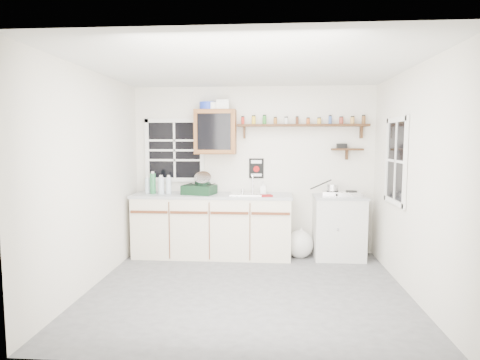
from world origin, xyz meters
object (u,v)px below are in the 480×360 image
at_px(spice_shelf, 303,125).
at_px(main_cabinet, 212,225).
at_px(dish_rack, 200,187).
at_px(upper_cabinet, 215,132).
at_px(hotplate, 342,194).
at_px(right_cabinet, 339,227).

bearing_deg(spice_shelf, main_cabinet, -170.78).
relative_size(main_cabinet, dish_rack, 4.50).
height_order(upper_cabinet, hotplate, upper_cabinet).
bearing_deg(right_cabinet, spice_shelf, 160.29).
distance_m(right_cabinet, spice_shelf, 1.58).
height_order(right_cabinet, dish_rack, dish_rack).
bearing_deg(spice_shelf, dish_rack, -170.95).
relative_size(main_cabinet, upper_cabinet, 3.55).
xyz_separation_m(main_cabinet, dish_rack, (-0.17, -0.02, 0.57)).
distance_m(spice_shelf, dish_rack, 1.75).
relative_size(main_cabinet, right_cabinet, 2.54).
relative_size(right_cabinet, upper_cabinet, 1.40).
height_order(main_cabinet, upper_cabinet, upper_cabinet).
bearing_deg(upper_cabinet, spice_shelf, 3.10).
bearing_deg(hotplate, dish_rack, -171.29).
relative_size(spice_shelf, dish_rack, 3.72).
height_order(dish_rack, hotplate, dish_rack).
bearing_deg(right_cabinet, main_cabinet, -179.21).
xyz_separation_m(main_cabinet, right_cabinet, (1.83, 0.03, -0.01)).
bearing_deg(dish_rack, main_cabinet, 22.31).
bearing_deg(main_cabinet, dish_rack, -172.30).
bearing_deg(spice_shelf, upper_cabinet, -176.90).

